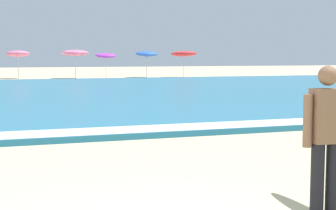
% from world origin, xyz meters
% --- Properties ---
extents(sea, '(120.00, 28.00, 0.14)m').
position_xyz_m(sea, '(0.00, 20.29, 0.07)').
color(sea, teal).
rests_on(sea, ground).
extents(surf_foam, '(120.00, 1.11, 0.01)m').
position_xyz_m(surf_foam, '(0.00, 6.89, 0.15)').
color(surf_foam, white).
rests_on(surf_foam, sea).
extents(beach_umbrella_3, '(1.89, 1.92, 2.33)m').
position_xyz_m(beach_umbrella_3, '(0.04, 38.95, 2.02)').
color(beach_umbrella_3, beige).
rests_on(beach_umbrella_3, ground).
extents(beach_umbrella_4, '(2.19, 2.19, 2.34)m').
position_xyz_m(beach_umbrella_4, '(4.54, 37.91, 2.09)').
color(beach_umbrella_4, beige).
rests_on(beach_umbrella_4, ground).
extents(beach_umbrella_5, '(1.70, 1.73, 2.15)m').
position_xyz_m(beach_umbrella_5, '(6.86, 36.71, 1.87)').
color(beach_umbrella_5, beige).
rests_on(beach_umbrella_5, ground).
extents(beach_umbrella_6, '(1.93, 1.96, 2.34)m').
position_xyz_m(beach_umbrella_6, '(10.72, 38.03, 2.02)').
color(beach_umbrella_6, beige).
rests_on(beach_umbrella_6, ground).
extents(beach_umbrella_7, '(2.25, 2.27, 2.31)m').
position_xyz_m(beach_umbrella_7, '(13.81, 37.05, 2.02)').
color(beach_umbrella_7, beige).
rests_on(beach_umbrella_7, ground).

